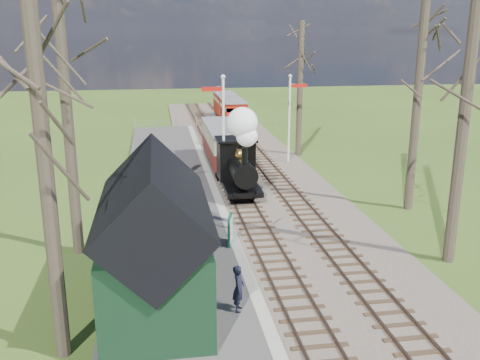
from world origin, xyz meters
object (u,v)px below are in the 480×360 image
object	(u,v)px
bench	(195,289)
person	(239,288)
locomotive	(239,157)
semaphore_near	(222,126)
red_carriage_b	(225,104)
sign_board	(230,230)
coach	(224,144)
red_carriage_a	(233,113)
semaphore_far	(290,112)
station_shed	(155,241)

from	to	relation	value
bench	person	bearing A→B (deg)	-31.56
locomotive	semaphore_near	bearing A→B (deg)	130.47
red_carriage_b	sign_board	xyz separation A→B (m)	(-4.02, -32.42, -0.60)
coach	red_carriage_b	size ratio (longest dim) A/B	1.58
semaphore_near	bench	bearing A→B (deg)	-101.23
red_carriage_a	sign_board	size ratio (longest dim) A/B	3.94
semaphore_far	sign_board	size ratio (longest dim) A/B	4.75
semaphore_far	locomotive	bearing A→B (deg)	-122.49
station_shed	coach	size ratio (longest dim) A/B	0.84
station_shed	bench	world-z (taller)	station_shed
semaphore_near	person	distance (m)	13.11
locomotive	coach	xyz separation A→B (m)	(0.01, 6.07, -0.58)
locomotive	bench	world-z (taller)	locomotive
semaphore_near	locomotive	xyz separation A→B (m)	(0.76, -0.89, -1.47)
locomotive	person	world-z (taller)	locomotive
semaphore_near	semaphore_far	distance (m)	7.91
locomotive	red_carriage_b	size ratio (longest dim) A/B	0.99
coach	red_carriage_a	size ratio (longest dim) A/B	1.58
sign_board	semaphore_far	bearing A→B (deg)	66.91
semaphore_far	person	size ratio (longest dim) A/B	3.94
semaphore_far	coach	world-z (taller)	semaphore_far
locomotive	person	bearing A→B (deg)	-98.99
locomotive	bench	distance (m)	11.65
locomotive	sign_board	distance (m)	6.99
semaphore_near	station_shed	bearing A→B (deg)	-106.38
sign_board	station_shed	bearing A→B (deg)	-123.12
red_carriage_a	sign_board	xyz separation A→B (m)	(-4.02, -26.92, -0.60)
station_shed	semaphore_near	size ratio (longest dim) A/B	1.01
bench	semaphore_near	bearing A→B (deg)	78.77
locomotive	bench	xyz separation A→B (m)	(-3.14, -11.12, -1.55)
station_shed	sign_board	distance (m)	5.46
coach	bench	distance (m)	17.50
locomotive	red_carriage_a	xyz separation A→B (m)	(2.61, 20.21, -0.75)
locomotive	bench	size ratio (longest dim) A/B	3.00
semaphore_far	coach	size ratio (longest dim) A/B	0.76
red_carriage_a	station_shed	bearing A→B (deg)	-102.42
station_shed	red_carriage_b	size ratio (longest dim) A/B	1.33
station_shed	sign_board	bearing A→B (deg)	56.88
semaphore_near	locomotive	world-z (taller)	semaphore_near
locomotive	station_shed	bearing A→B (deg)	-111.09
sign_board	bench	bearing A→B (deg)	-111.42
semaphore_far	locomotive	xyz separation A→B (m)	(-4.39, -6.89, -1.20)
semaphore_near	red_carriage_b	xyz separation A→B (m)	(3.37, 24.82, -2.22)
red_carriage_b	sign_board	world-z (taller)	red_carriage_b
sign_board	person	bearing A→B (deg)	-95.18
semaphore_near	coach	bearing A→B (deg)	81.55
bench	sign_board	bearing A→B (deg)	68.58
red_carriage_b	semaphore_far	bearing A→B (deg)	-84.62
locomotive	red_carriage_a	size ratio (longest dim) A/B	0.99
semaphore_near	red_carriage_a	bearing A→B (deg)	80.11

